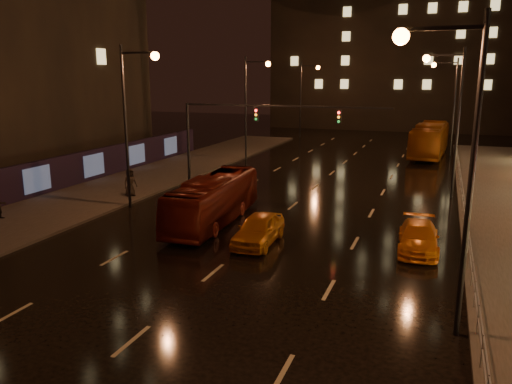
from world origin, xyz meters
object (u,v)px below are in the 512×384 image
Objects in this scene: bus_red at (214,200)px; pedestrian_c at (130,182)px; bus_curb at (430,140)px; taxi_far at (418,237)px; taxi_near at (259,229)px.

pedestrian_c is (-7.85, 3.30, -0.24)m from bus_red.
bus_curb is 2.73× the size of taxi_far.
taxi_far is 19.45m from pedestrian_c.
pedestrian_c reaches higher than taxi_far.
bus_red is at bearing -87.96° from pedestrian_c.
bus_curb reaches higher than pedestrian_c.
bus_red is 2.14× the size of taxi_far.
taxi_far is at bearing -7.85° from bus_red.
pedestrian_c is at bearing -120.85° from bus_curb.
bus_red is 2.19× the size of taxi_near.
bus_curb is 6.43× the size of pedestrian_c.
bus_red is 11.20m from taxi_far.
taxi_far is (7.50, 1.76, -0.09)m from taxi_near.
bus_red reaches higher than pedestrian_c.
pedestrian_c is at bearing 164.66° from taxi_far.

